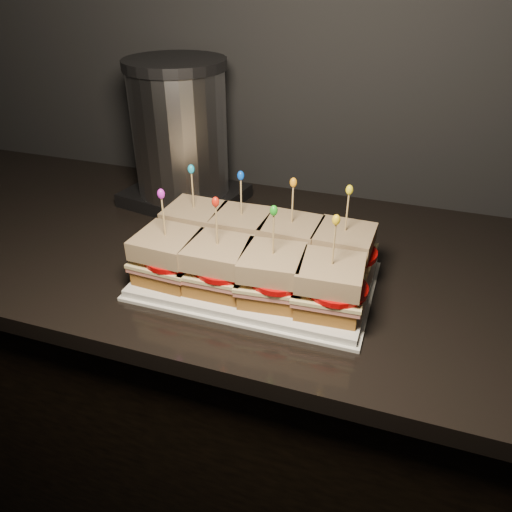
% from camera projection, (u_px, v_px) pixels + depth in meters
% --- Properties ---
extents(cabinet, '(2.61, 0.62, 0.88)m').
position_uv_depth(cabinet, '(358.00, 443.00, 1.16)').
color(cabinet, black).
rests_on(cabinet, ground).
extents(granite_slab, '(2.65, 0.66, 0.03)m').
position_uv_depth(granite_slab, '(384.00, 281.00, 0.92)').
color(granite_slab, black).
rests_on(granite_slab, cabinet).
extents(platter, '(0.39, 0.24, 0.02)m').
position_uv_depth(platter, '(256.00, 278.00, 0.89)').
color(platter, white).
rests_on(platter, granite_slab).
extents(platter_rim, '(0.41, 0.26, 0.01)m').
position_uv_depth(platter_rim, '(256.00, 281.00, 0.89)').
color(platter_rim, white).
rests_on(platter_rim, granite_slab).
extents(sandwich_0_bread_bot, '(0.10, 0.10, 0.03)m').
position_uv_depth(sandwich_0_bread_bot, '(196.00, 240.00, 0.96)').
color(sandwich_0_bread_bot, '#603A0F').
rests_on(sandwich_0_bread_bot, platter).
extents(sandwich_0_ham, '(0.11, 0.10, 0.01)m').
position_uv_depth(sandwich_0_ham, '(196.00, 232.00, 0.95)').
color(sandwich_0_ham, '#C56E65').
rests_on(sandwich_0_ham, sandwich_0_bread_bot).
extents(sandwich_0_cheese, '(0.11, 0.11, 0.01)m').
position_uv_depth(sandwich_0_cheese, '(195.00, 229.00, 0.94)').
color(sandwich_0_cheese, beige).
rests_on(sandwich_0_cheese, sandwich_0_ham).
extents(sandwich_0_tomato, '(0.10, 0.10, 0.01)m').
position_uv_depth(sandwich_0_tomato, '(200.00, 228.00, 0.93)').
color(sandwich_0_tomato, '#C00606').
rests_on(sandwich_0_tomato, sandwich_0_cheese).
extents(sandwich_0_bread_top, '(0.10, 0.10, 0.03)m').
position_uv_depth(sandwich_0_bread_top, '(194.00, 215.00, 0.93)').
color(sandwich_0_bread_top, '#593114').
rests_on(sandwich_0_bread_top, sandwich_0_tomato).
extents(sandwich_0_pick, '(0.00, 0.00, 0.09)m').
position_uv_depth(sandwich_0_pick, '(193.00, 192.00, 0.91)').
color(sandwich_0_pick, tan).
rests_on(sandwich_0_pick, sandwich_0_bread_top).
extents(sandwich_0_frill, '(0.01, 0.01, 0.02)m').
position_uv_depth(sandwich_0_frill, '(191.00, 169.00, 0.88)').
color(sandwich_0_frill, '#159DC8').
rests_on(sandwich_0_frill, sandwich_0_pick).
extents(sandwich_1_bread_bot, '(0.10, 0.10, 0.03)m').
position_uv_depth(sandwich_1_bread_bot, '(242.00, 248.00, 0.93)').
color(sandwich_1_bread_bot, '#603A0F').
rests_on(sandwich_1_bread_bot, platter).
extents(sandwich_1_ham, '(0.11, 0.11, 0.01)m').
position_uv_depth(sandwich_1_ham, '(242.00, 240.00, 0.92)').
color(sandwich_1_ham, '#C56E65').
rests_on(sandwich_1_ham, sandwich_1_bread_bot).
extents(sandwich_1_cheese, '(0.11, 0.11, 0.01)m').
position_uv_depth(sandwich_1_cheese, '(242.00, 237.00, 0.92)').
color(sandwich_1_cheese, beige).
rests_on(sandwich_1_cheese, sandwich_1_ham).
extents(sandwich_1_tomato, '(0.10, 0.10, 0.01)m').
position_uv_depth(sandwich_1_tomato, '(247.00, 236.00, 0.91)').
color(sandwich_1_tomato, '#C00606').
rests_on(sandwich_1_tomato, sandwich_1_cheese).
extents(sandwich_1_bread_top, '(0.10, 0.10, 0.03)m').
position_uv_depth(sandwich_1_bread_top, '(241.00, 223.00, 0.90)').
color(sandwich_1_bread_top, '#593114').
rests_on(sandwich_1_bread_top, sandwich_1_tomato).
extents(sandwich_1_pick, '(0.00, 0.00, 0.09)m').
position_uv_depth(sandwich_1_pick, '(241.00, 199.00, 0.88)').
color(sandwich_1_pick, tan).
rests_on(sandwich_1_pick, sandwich_1_bread_top).
extents(sandwich_1_frill, '(0.01, 0.01, 0.02)m').
position_uv_depth(sandwich_1_frill, '(241.00, 176.00, 0.86)').
color(sandwich_1_frill, blue).
rests_on(sandwich_1_frill, sandwich_1_pick).
extents(sandwich_2_bread_bot, '(0.10, 0.10, 0.03)m').
position_uv_depth(sandwich_2_bread_bot, '(290.00, 256.00, 0.91)').
color(sandwich_2_bread_bot, '#603A0F').
rests_on(sandwich_2_bread_bot, platter).
extents(sandwich_2_ham, '(0.11, 0.11, 0.01)m').
position_uv_depth(sandwich_2_ham, '(291.00, 248.00, 0.90)').
color(sandwich_2_ham, '#C56E65').
rests_on(sandwich_2_ham, sandwich_2_bread_bot).
extents(sandwich_2_cheese, '(0.11, 0.11, 0.01)m').
position_uv_depth(sandwich_2_cheese, '(291.00, 245.00, 0.89)').
color(sandwich_2_cheese, beige).
rests_on(sandwich_2_cheese, sandwich_2_ham).
extents(sandwich_2_tomato, '(0.10, 0.10, 0.01)m').
position_uv_depth(sandwich_2_tomato, '(297.00, 244.00, 0.88)').
color(sandwich_2_tomato, '#C00606').
rests_on(sandwich_2_tomato, sandwich_2_cheese).
extents(sandwich_2_bread_top, '(0.10, 0.10, 0.03)m').
position_uv_depth(sandwich_2_bread_top, '(291.00, 231.00, 0.88)').
color(sandwich_2_bread_top, '#593114').
rests_on(sandwich_2_bread_top, sandwich_2_tomato).
extents(sandwich_2_pick, '(0.00, 0.00, 0.09)m').
position_uv_depth(sandwich_2_pick, '(292.00, 207.00, 0.85)').
color(sandwich_2_pick, tan).
rests_on(sandwich_2_pick, sandwich_2_bread_top).
extents(sandwich_2_frill, '(0.01, 0.01, 0.02)m').
position_uv_depth(sandwich_2_frill, '(293.00, 182.00, 0.83)').
color(sandwich_2_frill, orange).
rests_on(sandwich_2_frill, sandwich_2_pick).
extents(sandwich_3_bread_bot, '(0.10, 0.10, 0.03)m').
position_uv_depth(sandwich_3_bread_bot, '(341.00, 265.00, 0.88)').
color(sandwich_3_bread_bot, '#603A0F').
rests_on(sandwich_3_bread_bot, platter).
extents(sandwich_3_ham, '(0.11, 0.10, 0.01)m').
position_uv_depth(sandwich_3_ham, '(342.00, 257.00, 0.87)').
color(sandwich_3_ham, '#C56E65').
rests_on(sandwich_3_ham, sandwich_3_bread_bot).
extents(sandwich_3_cheese, '(0.11, 0.11, 0.01)m').
position_uv_depth(sandwich_3_cheese, '(343.00, 253.00, 0.87)').
color(sandwich_3_cheese, beige).
rests_on(sandwich_3_cheese, sandwich_3_ham).
extents(sandwich_3_tomato, '(0.10, 0.10, 0.01)m').
position_uv_depth(sandwich_3_tomato, '(349.00, 252.00, 0.86)').
color(sandwich_3_tomato, '#C00606').
rests_on(sandwich_3_tomato, sandwich_3_cheese).
extents(sandwich_3_bread_top, '(0.10, 0.10, 0.03)m').
position_uv_depth(sandwich_3_bread_top, '(344.00, 239.00, 0.85)').
color(sandwich_3_bread_top, '#593114').
rests_on(sandwich_3_bread_top, sandwich_3_tomato).
extents(sandwich_3_pick, '(0.00, 0.00, 0.09)m').
position_uv_depth(sandwich_3_pick, '(347.00, 215.00, 0.83)').
color(sandwich_3_pick, tan).
rests_on(sandwich_3_pick, sandwich_3_bread_top).
extents(sandwich_3_frill, '(0.01, 0.01, 0.02)m').
position_uv_depth(sandwich_3_frill, '(349.00, 190.00, 0.81)').
color(sandwich_3_frill, yellow).
rests_on(sandwich_3_frill, sandwich_3_pick).
extents(sandwich_4_bread_bot, '(0.10, 0.10, 0.03)m').
position_uv_depth(sandwich_4_bread_bot, '(169.00, 270.00, 0.87)').
color(sandwich_4_bread_bot, '#603A0F').
rests_on(sandwich_4_bread_bot, platter).
extents(sandwich_4_ham, '(0.11, 0.11, 0.01)m').
position_uv_depth(sandwich_4_ham, '(168.00, 262.00, 0.86)').
color(sandwich_4_ham, '#C56E65').
rests_on(sandwich_4_ham, sandwich_4_bread_bot).
extents(sandwich_4_cheese, '(0.11, 0.11, 0.01)m').
position_uv_depth(sandwich_4_cheese, '(168.00, 258.00, 0.85)').
color(sandwich_4_cheese, beige).
rests_on(sandwich_4_cheese, sandwich_4_ham).
extents(sandwich_4_tomato, '(0.10, 0.10, 0.01)m').
position_uv_depth(sandwich_4_tomato, '(172.00, 257.00, 0.84)').
color(sandwich_4_tomato, '#C00606').
rests_on(sandwich_4_tomato, sandwich_4_cheese).
extents(sandwich_4_bread_top, '(0.10, 0.10, 0.03)m').
position_uv_depth(sandwich_4_bread_top, '(166.00, 244.00, 0.84)').
color(sandwich_4_bread_top, '#593114').
rests_on(sandwich_4_bread_top, sandwich_4_tomato).
extents(sandwich_4_pick, '(0.00, 0.00, 0.09)m').
position_uv_depth(sandwich_4_pick, '(164.00, 219.00, 0.81)').
color(sandwich_4_pick, tan).
rests_on(sandwich_4_pick, sandwich_4_bread_top).
extents(sandwich_4_frill, '(0.01, 0.01, 0.02)m').
position_uv_depth(sandwich_4_frill, '(161.00, 194.00, 0.79)').
color(sandwich_4_frill, '#D421D7').
rests_on(sandwich_4_frill, sandwich_4_pick).
extents(sandwich_5_bread_bot, '(0.10, 0.10, 0.03)m').
position_uv_depth(sandwich_5_bread_bot, '(219.00, 280.00, 0.84)').
color(sandwich_5_bread_bot, '#603A0F').
rests_on(sandwich_5_bread_bot, platter).
extents(sandwich_5_ham, '(0.11, 0.10, 0.01)m').
position_uv_depth(sandwich_5_ham, '(219.00, 271.00, 0.83)').
color(sandwich_5_ham, '#C56E65').
rests_on(sandwich_5_ham, sandwich_5_bread_bot).
extents(sandwich_5_cheese, '(0.11, 0.10, 0.01)m').
position_uv_depth(sandwich_5_cheese, '(219.00, 268.00, 0.83)').
color(sandwich_5_cheese, beige).
rests_on(sandwich_5_cheese, sandwich_5_ham).
extents(sandwich_5_tomato, '(0.10, 0.10, 0.01)m').
position_uv_depth(sandwich_5_tomato, '(224.00, 267.00, 0.82)').
color(sandwich_5_tomato, '#C00606').
rests_on(sandwich_5_tomato, sandwich_5_cheese).
extents(sandwich_5_bread_top, '(0.10, 0.10, 0.03)m').
position_uv_depth(sandwich_5_bread_top, '(218.00, 253.00, 0.81)').
color(sandwich_5_bread_top, '#593114').
rests_on(sandwich_5_bread_top, sandwich_5_tomato).
extents(sandwich_5_pick, '(0.00, 0.00, 0.09)m').
position_uv_depth(sandwich_5_pick, '(217.00, 228.00, 0.79)').
color(sandwich_5_pick, tan).
rests_on(sandwich_5_pick, sandwich_5_bread_top).
extents(sandwich_5_frill, '(0.01, 0.01, 0.02)m').
position_uv_depth(sandwich_5_frill, '(215.00, 202.00, 0.77)').
color(sandwich_5_frill, red).
rests_on(sandwich_5_frill, sandwich_5_pick).
extents(sandwich_6_bread_bot, '(0.10, 0.10, 0.03)m').
position_uv_depth(sandwich_6_bread_bot, '(272.00, 290.00, 0.82)').
color(sandwich_6_bread_bot, '#603A0F').
rests_on(sandwich_6_bread_bot, platter).
extents(sandwich_6_ham, '(0.11, 0.11, 0.01)m').
position_uv_depth(sandwich_6_ham, '(272.00, 281.00, 0.81)').
color(sandwich_6_ham, '#C56E65').
rests_on(sandwich_6_ham, sandwich_6_bread_bot).
extents(sandwich_6_cheese, '(0.12, 0.11, 0.01)m').
position_uv_depth(sandwich_6_cheese, '(272.00, 278.00, 0.80)').
color(sandwich_6_cheese, beige).
rests_on(sandwich_6_cheese, sandwich_6_ham).
extents(sandwich_6_tomato, '(0.10, 0.10, 0.01)m').
position_uv_depth(sandwich_6_tomato, '(279.00, 277.00, 0.79)').
color(sandwich_6_tomato, '#C00606').
rests_on(sandwich_6_tomato, sandwich_6_cheese).
extents(sandwich_6_bread_top, '(0.11, 0.11, 0.03)m').
position_uv_depth(sandwich_6_bread_top, '(273.00, 263.00, 0.79)').
color(sandwich_6_bread_top, '#593114').
rests_on(sandwich_6_bread_top, sandwich_6_tomato).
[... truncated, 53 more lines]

